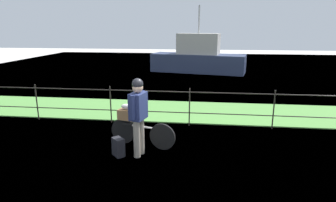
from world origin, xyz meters
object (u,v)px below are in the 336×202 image
object	(u,v)px
terrier_dog	(128,106)
cyclist_person	(138,111)
moored_boat_near	(198,58)
backpack_on_paving	(118,147)
wooden_crate	(127,114)
bicycle_main	(141,133)

from	to	relation	value
terrier_dog	cyclist_person	bearing A→B (deg)	-56.18
terrier_dog	moored_boat_near	size ratio (longest dim) A/B	0.06
terrier_dog	backpack_on_paving	size ratio (longest dim) A/B	0.81
wooden_crate	moored_boat_near	world-z (taller)	moored_boat_near
bicycle_main	moored_boat_near	xyz separation A→B (m)	(1.07, 11.48, 0.52)
bicycle_main	terrier_dog	world-z (taller)	terrier_dog
wooden_crate	backpack_on_paving	xyz separation A→B (m)	(-0.04, -0.66, -0.53)
bicycle_main	terrier_dog	distance (m)	0.69
terrier_dog	backpack_on_paving	distance (m)	0.98
wooden_crate	cyclist_person	distance (m)	0.75
terrier_dog	moored_boat_near	bearing A→B (deg)	83.01
backpack_on_paving	terrier_dog	bearing A→B (deg)	131.21
bicycle_main	wooden_crate	size ratio (longest dim) A/B	4.06
backpack_on_paving	moored_boat_near	xyz separation A→B (m)	(1.46, 12.05, 0.65)
cyclist_person	backpack_on_paving	distance (m)	0.92
cyclist_person	wooden_crate	bearing A→B (deg)	125.17
wooden_crate	cyclist_person	xyz separation A→B (m)	(0.40, -0.57, 0.27)
bicycle_main	backpack_on_paving	distance (m)	0.70
wooden_crate	backpack_on_paving	world-z (taller)	wooden_crate
bicycle_main	terrier_dog	xyz separation A→B (m)	(-0.33, 0.09, 0.60)
wooden_crate	moored_boat_near	size ratio (longest dim) A/B	0.07
terrier_dog	cyclist_person	world-z (taller)	cyclist_person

